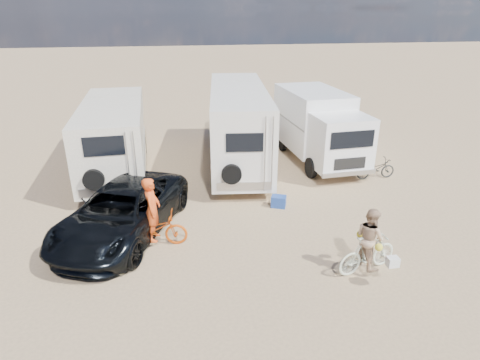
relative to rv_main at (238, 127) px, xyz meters
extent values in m
plane|color=tan|center=(-0.13, -7.21, -1.68)|extent=(140.00, 140.00, 0.00)
imported|color=black|center=(-4.52, -5.59, -0.91)|extent=(4.47, 6.05, 1.53)
imported|color=#BF4409|center=(-3.56, -6.37, -1.17)|extent=(2.01, 0.92, 1.02)
imported|color=beige|center=(2.01, -8.65, -1.13)|extent=(1.87, 0.96, 1.08)
imported|color=#E34F1A|center=(-3.56, -6.37, -0.71)|extent=(0.55, 0.76, 1.94)
imported|color=tan|center=(2.01, -8.65, -0.85)|extent=(0.81, 0.94, 1.66)
imported|color=#252725|center=(5.23, -2.73, -1.25)|extent=(1.65, 0.62, 0.86)
cube|color=#214296|center=(0.68, -4.58, -1.48)|extent=(0.60, 0.53, 0.40)
cube|color=olive|center=(-0.09, -2.50, -1.50)|extent=(0.55, 0.55, 0.35)
camera|label=1|loc=(-2.80, -17.03, 4.79)|focal=30.44mm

